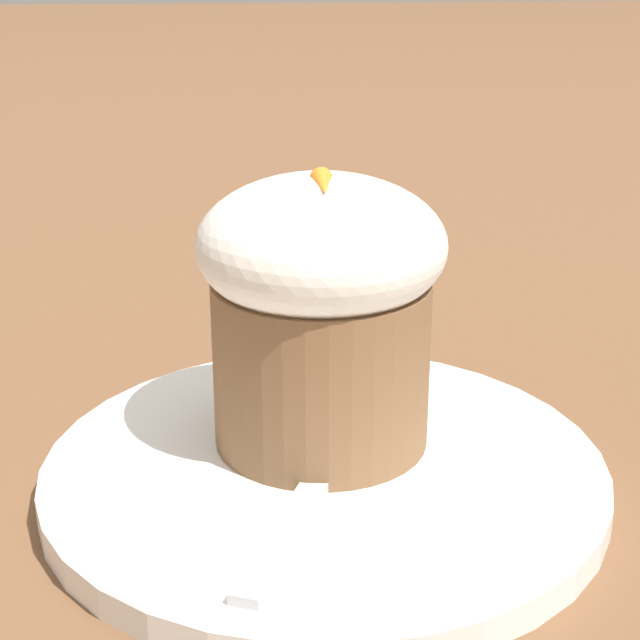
{
  "coord_description": "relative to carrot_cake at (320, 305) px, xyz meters",
  "views": [
    {
      "loc": [
        0.35,
        -0.02,
        0.21
      ],
      "look_at": [
        -0.02,
        -0.0,
        0.06
      ],
      "focal_mm": 60.0,
      "sensor_mm": 36.0,
      "label": 1
    }
  ],
  "objects": [
    {
      "name": "dessert_plate",
      "position": [
        0.02,
        0.0,
        -0.06
      ],
      "size": [
        0.21,
        0.21,
        0.01
      ],
      "color": "white",
      "rests_on": "ground_plane"
    },
    {
      "name": "carrot_cake",
      "position": [
        0.0,
        0.0,
        0.0
      ],
      "size": [
        0.09,
        0.09,
        0.11
      ],
      "color": "brown",
      "rests_on": "dessert_plate"
    },
    {
      "name": "ground_plane",
      "position": [
        0.02,
        0.0,
        -0.07
      ],
      "size": [
        4.0,
        4.0,
        0.0
      ],
      "primitive_type": "plane",
      "color": "brown"
    },
    {
      "name": "spoon",
      "position": [
        0.02,
        0.0,
        -0.05
      ],
      "size": [
        0.13,
        0.07,
        0.01
      ],
      "color": "#B7B7BC",
      "rests_on": "dessert_plate"
    }
  ]
}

